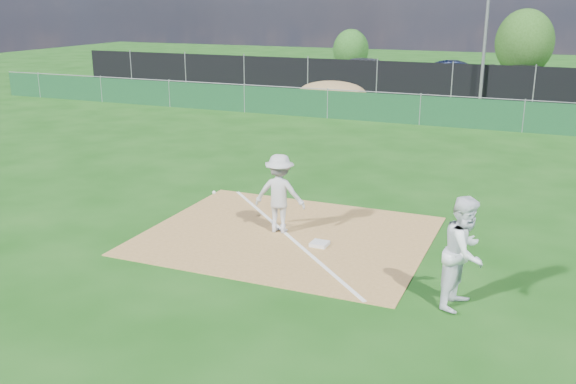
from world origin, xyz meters
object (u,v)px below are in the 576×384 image
Objects in this scene: first_base at (320,244)px; car_left at (369,69)px; car_mid at (459,74)px; runner at (465,252)px; tree_left at (351,50)px; tree_mid at (524,42)px; play_at_first at (280,193)px; car_right at (534,78)px; light_pole at (487,20)px.

car_left is (-6.77, 27.50, 0.72)m from first_base.
car_left is 5.52m from car_mid.
tree_left is at bearing 33.25° from runner.
car_left is 10.67m from tree_mid.
play_at_first is 33.17m from tree_left.
tree_left is at bearing 46.94° from car_left.
play_at_first is 0.49× the size of tree_mid.
car_right is 1.11× the size of tree_mid.
light_pole is 1.63× the size of car_right.
car_mid is 0.91× the size of car_right.
car_right is at bearing -81.05° from tree_mid.
first_base is 33.95m from tree_left.
light_pole is at bearing 147.01° from car_right.
car_left is 1.02× the size of tree_mid.
runner is at bearing 173.36° from car_mid.
tree_mid is (11.46, 0.99, 0.74)m from tree_left.
play_at_first is 0.49× the size of car_mid.
play_at_first reaches higher than first_base.
tree_mid reaches higher than car_left.
tree_left is (-12.67, 34.16, 0.57)m from runner.
tree_mid is at bearing 1.40° from car_right.
light_pole is 23.95m from runner.
car_right is at bearing 81.27° from play_at_first.
light_pole is 14.86m from tree_left.
car_right is at bearing 13.23° from runner.
tree_mid reaches higher than tree_left.
first_base is at bearing -148.17° from car_left.
car_left is at bearing 78.76° from car_right.
tree_left is (-12.51, 5.67, 0.80)m from car_right.
light_pole reaches higher than runner.
light_pole is 11.71m from tree_mid.
car_mid is at bearing -117.19° from tree_mid.
car_left reaches higher than car_mid.
tree_mid is at bearing 14.87° from runner.
tree_left is 11.52m from tree_mid.
runner is 0.39× the size of car_right.
light_pole is 21.84m from play_at_first.
runner is at bearing -88.02° from tree_mid.
light_pole is at bearing -108.53° from car_left.
car_mid reaches higher than first_base.
runner is 0.44× the size of tree_mid.
light_pole reaches higher than car_left.
tree_mid reaches higher than car_right.
light_pole is at bearing 18.88° from runner.
car_left is 1.01× the size of car_mid.
tree_mid is (1.90, 33.53, 2.21)m from first_base.
light_pole is at bearing -96.25° from tree_mid.
tree_left is at bearing 43.11° from car_mid.
first_base is 0.08× the size of tree_mid.
first_base is at bearing -91.65° from light_pole.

